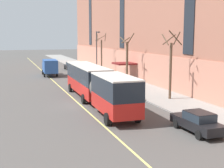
# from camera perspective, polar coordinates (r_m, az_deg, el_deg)

# --- Properties ---
(ground_plane) EXTENTS (260.00, 260.00, 0.00)m
(ground_plane) POSITION_cam_1_polar(r_m,az_deg,el_deg) (31.70, -5.41, -3.77)
(ground_plane) COLOR #4C4947
(sidewalk) EXTENTS (5.46, 160.00, 0.15)m
(sidewalk) POSITION_cam_1_polar(r_m,az_deg,el_deg) (37.67, 7.54, -1.68)
(sidewalk) COLOR gray
(sidewalk) RESTS_ON ground
(city_bus) EXTENTS (3.10, 18.73, 3.62)m
(city_bus) POSITION_cam_1_polar(r_m,az_deg,el_deg) (31.72, -2.95, 0.12)
(city_bus) COLOR red
(city_bus) RESTS_ON ground
(parked_car_white_0) EXTENTS (2.11, 4.78, 1.56)m
(parked_car_white_0) POSITION_cam_1_polar(r_m,az_deg,el_deg) (43.99, -1.88, 0.83)
(parked_car_white_0) COLOR silver
(parked_car_white_0) RESTS_ON ground
(parked_car_black_1) EXTENTS (1.96, 4.65, 1.56)m
(parked_car_black_1) POSITION_cam_1_polar(r_m,az_deg,el_deg) (23.26, 15.36, -6.70)
(parked_car_black_1) COLOR black
(parked_car_black_1) RESTS_ON ground
(parked_car_navy_2) EXTENTS (2.00, 4.80, 1.56)m
(parked_car_navy_2) POSITION_cam_1_polar(r_m,az_deg,el_deg) (34.77, 2.48, -1.30)
(parked_car_navy_2) COLOR navy
(parked_car_navy_2) RESTS_ON ground
(parked_car_black_3) EXTENTS (2.12, 4.60, 1.56)m
(parked_car_black_3) POSITION_cam_1_polar(r_m,az_deg,el_deg) (64.32, -7.56, 3.28)
(parked_car_black_3) COLOR black
(parked_car_black_3) RESTS_ON ground
(box_truck) EXTENTS (2.55, 6.57, 2.85)m
(box_truck) POSITION_cam_1_polar(r_m,az_deg,el_deg) (54.89, -11.31, 3.14)
(box_truck) COLOR #285199
(box_truck) RESTS_ON ground
(street_tree_mid_block) EXTENTS (1.66, 1.75, 7.31)m
(street_tree_mid_block) POSITION_cam_1_polar(r_m,az_deg,el_deg) (33.86, 10.69, 3.51)
(street_tree_mid_block) COLOR brown
(street_tree_mid_block) RESTS_ON sidewalk
(street_tree_far_uptown) EXTENTS (1.89, 1.85, 7.14)m
(street_tree_far_uptown) POSITION_cam_1_polar(r_m,az_deg,el_deg) (45.14, 2.77, 4.61)
(street_tree_far_uptown) COLOR brown
(street_tree_far_uptown) RESTS_ON sidewalk
(street_tree_far_downtown) EXTENTS (1.86, 1.89, 7.19)m
(street_tree_far_downtown) POSITION_cam_1_polar(r_m,az_deg,el_deg) (56.91, -1.95, 5.62)
(street_tree_far_downtown) COLOR brown
(street_tree_far_downtown) RESTS_ON sidewalk
(street_lamp) EXTENTS (0.36, 1.48, 7.46)m
(street_lamp) POSITION_cam_1_polar(r_m,az_deg,el_deg) (51.74, -2.76, 6.35)
(street_lamp) COLOR #2D2D30
(street_lamp) RESTS_ON sidewalk
(fire_hydrant) EXTENTS (0.42, 0.24, 0.72)m
(fire_hydrant) POSITION_cam_1_polar(r_m,az_deg,el_deg) (25.05, 17.07, -6.36)
(fire_hydrant) COLOR red
(fire_hydrant) RESTS_ON sidewalk
(lane_centerline) EXTENTS (0.16, 140.00, 0.01)m
(lane_centerline) POSITION_cam_1_polar(r_m,az_deg,el_deg) (34.51, -7.02, -2.75)
(lane_centerline) COLOR #E0D66B
(lane_centerline) RESTS_ON ground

